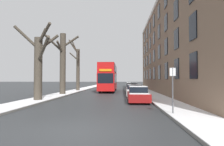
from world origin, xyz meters
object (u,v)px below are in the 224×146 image
(parked_car_2, at_px, (132,88))
(pedestrian_left_sidewalk, at_px, (64,86))
(parked_car_1, at_px, (135,91))
(double_decker_bus, at_px, (108,76))
(bare_tree_left_0, at_px, (39,63))
(street_sign_post, at_px, (173,88))
(parked_car_0, at_px, (138,95))
(bare_tree_left_2, at_px, (77,67))
(bare_tree_left_1, at_px, (63,62))

(parked_car_2, bearing_deg, pedestrian_left_sidewalk, -171.25)
(parked_car_1, bearing_deg, double_decker_bus, 109.07)
(bare_tree_left_0, height_order, parked_car_2, bare_tree_left_0)
(double_decker_bus, height_order, street_sign_post, double_decker_bus)
(parked_car_2, bearing_deg, street_sign_post, -85.58)
(parked_car_0, distance_m, parked_car_1, 4.99)
(street_sign_post, bearing_deg, bare_tree_left_0, 147.51)
(parked_car_1, xyz_separation_m, pedestrian_left_sidewalk, (-9.48, 4.75, 0.36))
(parked_car_1, height_order, parked_car_2, parked_car_2)
(pedestrian_left_sidewalk, bearing_deg, parked_car_2, -89.24)
(bare_tree_left_0, xyz_separation_m, parked_car_2, (8.92, 11.25, -2.75))
(double_decker_bus, height_order, parked_car_1, double_decker_bus)
(bare_tree_left_0, relative_size, parked_car_0, 1.61)
(parked_car_1, relative_size, pedestrian_left_sidewalk, 2.10)
(double_decker_bus, height_order, pedestrian_left_sidewalk, double_decker_bus)
(bare_tree_left_2, bearing_deg, double_decker_bus, -3.38)
(bare_tree_left_2, height_order, double_decker_bus, bare_tree_left_2)
(bare_tree_left_1, bearing_deg, bare_tree_left_2, 90.29)
(double_decker_bus, bearing_deg, bare_tree_left_0, -108.18)
(parked_car_1, bearing_deg, bare_tree_left_1, 164.90)
(bare_tree_left_0, distance_m, pedestrian_left_sidewalk, 10.10)
(parked_car_1, bearing_deg, street_sign_post, -83.24)
(bare_tree_left_2, xyz_separation_m, pedestrian_left_sidewalk, (-0.43, -6.34, -3.14))
(bare_tree_left_2, xyz_separation_m, double_decker_bus, (5.33, -0.31, -1.64))
(parked_car_2, distance_m, pedestrian_left_sidewalk, 9.60)
(bare_tree_left_0, xyz_separation_m, bare_tree_left_1, (-0.09, 7.48, 0.77))
(bare_tree_left_1, xyz_separation_m, parked_car_1, (9.01, -2.43, -3.55))
(parked_car_0, distance_m, street_sign_post, 6.81)
(double_decker_bus, bearing_deg, bare_tree_left_1, -122.35)
(bare_tree_left_0, height_order, pedestrian_left_sidewalk, bare_tree_left_0)
(bare_tree_left_1, bearing_deg, bare_tree_left_0, -89.32)
(parked_car_1, relative_size, street_sign_post, 1.47)
(bare_tree_left_0, distance_m, parked_car_1, 10.62)
(bare_tree_left_1, distance_m, parked_car_1, 9.98)
(bare_tree_left_1, distance_m, pedestrian_left_sidewalk, 3.97)
(bare_tree_left_0, height_order, bare_tree_left_1, bare_tree_left_1)
(bare_tree_left_1, bearing_deg, parked_car_2, 22.73)
(bare_tree_left_0, height_order, bare_tree_left_2, bare_tree_left_2)
(double_decker_bus, bearing_deg, parked_car_2, -50.80)
(pedestrian_left_sidewalk, bearing_deg, bare_tree_left_0, 175.27)
(parked_car_1, bearing_deg, bare_tree_left_0, -150.51)
(parked_car_0, xyz_separation_m, parked_car_1, (0.00, 4.99, 0.01))
(bare_tree_left_2, bearing_deg, bare_tree_left_1, -89.71)
(parked_car_1, height_order, street_sign_post, street_sign_post)
(bare_tree_left_2, bearing_deg, street_sign_post, -65.32)
(bare_tree_left_0, bearing_deg, parked_car_1, 29.49)
(parked_car_0, bearing_deg, parked_car_2, 90.00)
(pedestrian_left_sidewalk, bearing_deg, parked_car_1, -124.60)
(bare_tree_left_0, height_order, parked_car_1, bare_tree_left_0)
(double_decker_bus, bearing_deg, pedestrian_left_sidewalk, -133.67)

